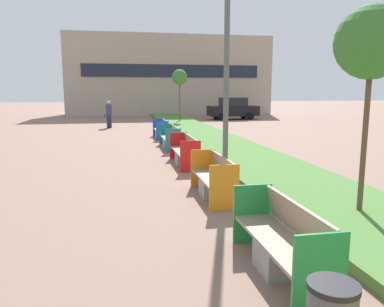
% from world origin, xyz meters
% --- Properties ---
extents(planter_grass_strip, '(2.80, 120.00, 0.18)m').
position_xyz_m(planter_grass_strip, '(3.20, 12.00, 0.09)').
color(planter_grass_strip, '#4C7A38').
rests_on(planter_grass_strip, ground).
extents(building_backdrop, '(20.43, 5.67, 7.86)m').
position_xyz_m(building_backdrop, '(4.00, 42.43, 3.93)').
color(building_backdrop, tan).
rests_on(building_backdrop, ground).
extents(bench_green_frame, '(0.65, 2.10, 0.94)m').
position_xyz_m(bench_green_frame, '(0.94, 7.30, 0.37)').
color(bench_green_frame, gray).
rests_on(bench_green_frame, ground).
extents(bench_orange_frame, '(0.65, 2.03, 0.94)m').
position_xyz_m(bench_orange_frame, '(0.94, 10.96, 0.37)').
color(bench_orange_frame, gray).
rests_on(bench_orange_frame, ground).
extents(bench_red_frame, '(0.65, 2.37, 0.94)m').
position_xyz_m(bench_red_frame, '(0.94, 14.83, 0.38)').
color(bench_red_frame, gray).
rests_on(bench_red_frame, ground).
extents(bench_teal_frame, '(0.65, 2.35, 0.94)m').
position_xyz_m(bench_teal_frame, '(0.94, 18.49, 0.38)').
color(bench_teal_frame, gray).
rests_on(bench_teal_frame, ground).
extents(bench_blue_frame, '(0.65, 1.93, 0.94)m').
position_xyz_m(bench_blue_frame, '(0.94, 22.08, 0.36)').
color(bench_blue_frame, gray).
rests_on(bench_blue_frame, ground).
extents(street_lamp_post, '(0.24, 0.44, 7.08)m').
position_xyz_m(street_lamp_post, '(1.55, 12.21, 3.92)').
color(street_lamp_post, '#56595B').
rests_on(street_lamp_post, ground).
extents(sapling_tree_near, '(1.30, 1.30, 3.88)m').
position_xyz_m(sapling_tree_near, '(3.27, 9.00, 3.21)').
color(sapling_tree_near, brown).
rests_on(sapling_tree_near, ground).
extents(sapling_tree_far, '(1.13, 1.13, 3.98)m').
position_xyz_m(sapling_tree_far, '(3.27, 30.70, 3.37)').
color(sapling_tree_far, brown).
rests_on(sapling_tree_far, ground).
extents(pedestrian_walking, '(0.53, 0.24, 1.78)m').
position_xyz_m(pedestrian_walking, '(-1.85, 28.05, 0.91)').
color(pedestrian_walking, '#232633').
rests_on(pedestrian_walking, ground).
extents(parked_car_distant, '(4.30, 2.03, 1.86)m').
position_xyz_m(parked_car_distant, '(8.37, 33.83, 0.91)').
color(parked_car_distant, black).
rests_on(parked_car_distant, ground).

